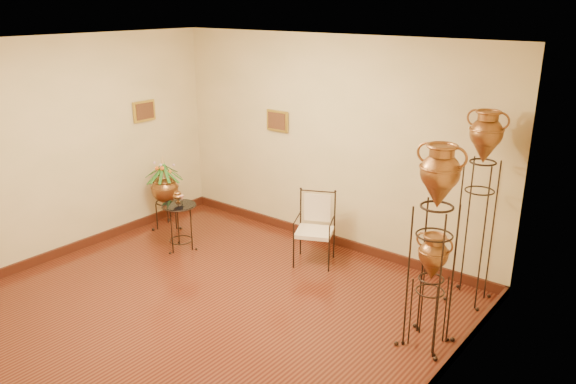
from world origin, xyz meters
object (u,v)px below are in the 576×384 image
Objects in this scene: armchair at (314,229)px; side_table at (180,226)px; amphora_mid at (433,248)px; amphora_tall at (478,207)px; planter_urn at (165,186)px.

armchair reaches higher than side_table.
amphora_tall is at bearing 90.00° from amphora_mid.
amphora_tall reaches higher than amphora_mid.
side_table is at bearing -162.98° from amphora_tall.
armchair is 1.82m from side_table.
armchair is (-1.90, 0.79, -0.57)m from amphora_mid.
armchair is (-1.90, -0.31, -0.65)m from amphora_tall.
amphora_tall reaches higher than planter_urn.
planter_urn is at bearing 174.52° from amphora_mid.
amphora_tall is at bearing -15.65° from armchair.
side_table is (0.76, -0.40, -0.30)m from planter_urn.
amphora_tall is 2.03m from armchair.
amphora_tall is 1.10m from amphora_mid.
planter_urn is (-4.30, -0.69, -0.47)m from amphora_tall.
planter_urn is at bearing -170.91° from amphora_tall.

